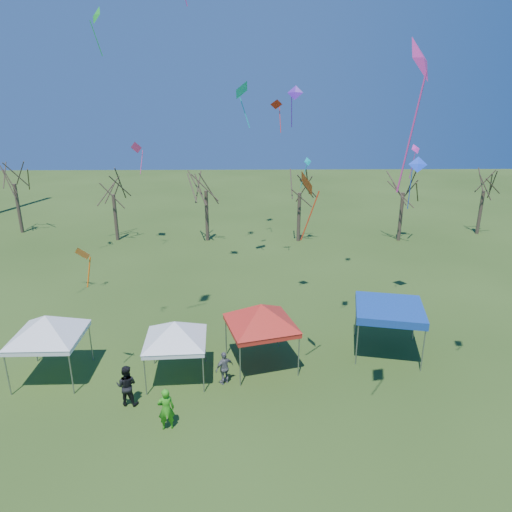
{
  "coord_description": "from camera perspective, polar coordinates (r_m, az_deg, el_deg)",
  "views": [
    {
      "loc": [
        1.37,
        -16.29,
        12.31
      ],
      "look_at": [
        1.73,
        3.0,
        5.72
      ],
      "focal_mm": 32.0,
      "sensor_mm": 36.0,
      "label": 1
    }
  ],
  "objects": [
    {
      "name": "ground",
      "position": [
        20.46,
        -4.94,
        -18.2
      ],
      "size": [
        140.0,
        140.0,
        0.0
      ],
      "primitive_type": "plane",
      "color": "#2F4A18",
      "rests_on": "ground"
    },
    {
      "name": "tree_0",
      "position": [
        49.34,
        -28.28,
        9.89
      ],
      "size": [
        3.83,
        3.83,
        8.44
      ],
      "color": "#3D2D21",
      "rests_on": "ground"
    },
    {
      "name": "tree_1",
      "position": [
        43.19,
        -17.62,
        9.32
      ],
      "size": [
        3.42,
        3.42,
        7.54
      ],
      "color": "#3D2D21",
      "rests_on": "ground"
    },
    {
      "name": "tree_2",
      "position": [
        41.28,
        -6.36,
        10.37
      ],
      "size": [
        3.71,
        3.71,
        8.18
      ],
      "color": "#3D2D21",
      "rests_on": "ground"
    },
    {
      "name": "tree_3",
      "position": [
        41.08,
        5.54,
        10.05
      ],
      "size": [
        3.59,
        3.59,
        7.91
      ],
      "color": "#3D2D21",
      "rests_on": "ground"
    },
    {
      "name": "tree_4",
      "position": [
        43.1,
        18.14,
        9.61
      ],
      "size": [
        3.58,
        3.58,
        7.89
      ],
      "color": "#3D2D21",
      "rests_on": "ground"
    },
    {
      "name": "tree_5",
      "position": [
        48.34,
        26.84,
        9.05
      ],
      "size": [
        3.39,
        3.39,
        7.46
      ],
      "color": "#3D2D21",
      "rests_on": "ground"
    },
    {
      "name": "tent_white_west",
      "position": [
        22.77,
        -24.82,
        -7.25
      ],
      "size": [
        4.16,
        4.16,
        3.67
      ],
      "rotation": [
        0.0,
        0.0,
        0.01
      ],
      "color": "gray",
      "rests_on": "ground"
    },
    {
      "name": "tent_white_mid",
      "position": [
        21.08,
        -10.13,
        -8.54
      ],
      "size": [
        3.81,
        3.81,
        3.36
      ],
      "rotation": [
        0.0,
        0.0,
        0.06
      ],
      "color": "gray",
      "rests_on": "ground"
    },
    {
      "name": "tent_red",
      "position": [
        21.59,
        0.63,
        -6.57
      ],
      "size": [
        4.12,
        4.12,
        3.76
      ],
      "rotation": [
        0.0,
        0.0,
        0.27
      ],
      "color": "gray",
      "rests_on": "ground"
    },
    {
      "name": "tent_blue",
      "position": [
        23.94,
        16.34,
        -6.48
      ],
      "size": [
        3.89,
        3.89,
        2.58
      ],
      "rotation": [
        0.0,
        0.0,
        -0.21
      ],
      "color": "gray",
      "rests_on": "ground"
    },
    {
      "name": "person_grey",
      "position": [
        21.37,
        -3.96,
        -13.78
      ],
      "size": [
        0.99,
        0.87,
        1.6
      ],
      "primitive_type": "imported",
      "rotation": [
        0.0,
        0.0,
        3.77
      ],
      "color": "slate",
      "rests_on": "ground"
    },
    {
      "name": "person_green",
      "position": [
        19.1,
        -11.17,
        -18.24
      ],
      "size": [
        0.73,
        0.56,
        1.8
      ],
      "primitive_type": "imported",
      "rotation": [
        0.0,
        0.0,
        3.36
      ],
      "color": "green",
      "rests_on": "ground"
    },
    {
      "name": "person_dark",
      "position": [
        20.73,
        -15.88,
        -15.29
      ],
      "size": [
        0.95,
        0.78,
        1.84
      ],
      "primitive_type": "imported",
      "rotation": [
        0.0,
        0.0,
        3.05
      ],
      "color": "black",
      "rests_on": "ground"
    },
    {
      "name": "kite_5",
      "position": [
        13.87,
        19.98,
        21.96
      ],
      "size": [
        1.29,
        1.41,
        4.17
      ],
      "rotation": [
        0.0,
        0.0,
        0.93
      ],
      "color": "#E6338D",
      "rests_on": "ground"
    },
    {
      "name": "kite_19",
      "position": [
        33.58,
        2.58,
        18.35
      ],
      "size": [
        0.94,
        0.71,
        2.29
      ],
      "rotation": [
        0.0,
        0.0,
        3.28
      ],
      "color": "red",
      "rests_on": "ground"
    },
    {
      "name": "kite_1",
      "position": [
        20.24,
        -20.81,
        0.24
      ],
      "size": [
        0.93,
        0.75,
        1.8
      ],
      "rotation": [
        0.0,
        0.0,
        2.77
      ],
      "color": "#FF640D",
      "rests_on": "ground"
    },
    {
      "name": "kite_22",
      "position": [
        39.55,
        6.46,
        11.5
      ],
      "size": [
        0.96,
        0.88,
        2.62
      ],
      "rotation": [
        0.0,
        0.0,
        0.52
      ],
      "color": "#0DBEC4",
      "rests_on": "ground"
    },
    {
      "name": "kite_17",
      "position": [
        28.24,
        19.55,
        10.64
      ],
      "size": [
        1.19,
        0.96,
        3.14
      ],
      "rotation": [
        0.0,
        0.0,
        5.98
      ],
      "color": "blue",
      "rests_on": "ground"
    },
    {
      "name": "kite_11",
      "position": [
        33.27,
        -1.86,
        20.04
      ],
      "size": [
        1.59,
        1.76,
        3.18
      ],
      "rotation": [
        0.0,
        0.0,
        4.17
      ],
      "color": "#0DC1C4",
      "rests_on": "ground"
    },
    {
      "name": "kite_2",
      "position": [
        37.37,
        -19.4,
        26.5
      ],
      "size": [
        1.3,
        1.4,
        3.2
      ],
      "rotation": [
        0.0,
        0.0,
        5.39
      ],
      "color": "green",
      "rests_on": "ground"
    },
    {
      "name": "kite_27",
      "position": [
        18.32,
        6.49,
        8.96
      ],
      "size": [
        0.87,
        1.23,
        2.77
      ],
      "rotation": [
        0.0,
        0.0,
        1.83
      ],
      "color": "red",
      "rests_on": "ground"
    },
    {
      "name": "kite_13",
      "position": [
        38.35,
        -14.69,
        12.94
      ],
      "size": [
        1.06,
        0.78,
        2.55
      ],
      "rotation": [
        0.0,
        0.0,
        2.86
      ],
      "color": "#FB3784",
      "rests_on": "ground"
    },
    {
      "name": "kite_12",
      "position": [
        41.9,
        19.33,
        12.45
      ],
      "size": [
        1.13,
        0.99,
        2.94
      ],
      "rotation": [
        0.0,
        0.0,
        0.48
      ],
      "color": "#E733AA",
      "rests_on": "ground"
    },
    {
      "name": "kite_18",
      "position": [
        25.03,
        4.89,
        19.59
      ],
      "size": [
        0.9,
        0.61,
        2.12
      ],
      "rotation": [
        0.0,
        0.0,
        6.07
      ],
      "color": "#4F18AB",
      "rests_on": "ground"
    }
  ]
}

